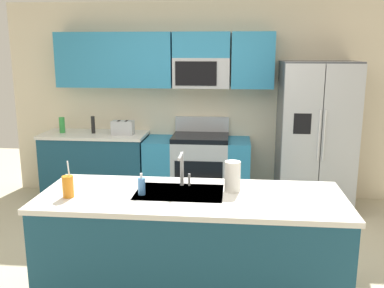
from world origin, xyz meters
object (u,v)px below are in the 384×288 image
object	(u,v)px
range_oven	(198,169)
soap_dispenser	(142,186)
bottle_green	(62,125)
paper_towel_roll	(233,176)
refrigerator	(315,137)
drink_cup_orange	(68,186)
pepper_mill	(93,125)
toaster	(123,128)
sink_faucet	(182,166)

from	to	relation	value
range_oven	soap_dispenser	bearing A→B (deg)	-95.61
bottle_green	paper_towel_roll	world-z (taller)	paper_towel_roll
refrigerator	paper_towel_roll	distance (m)	2.35
bottle_green	drink_cup_orange	xyz separation A→B (m)	(1.04, -2.44, -0.02)
pepper_mill	toaster	bearing A→B (deg)	-6.90
toaster	paper_towel_roll	world-z (taller)	paper_towel_roll
drink_cup_orange	soap_dispenser	world-z (taller)	drink_cup_orange
toaster	soap_dispenser	world-z (taller)	toaster
range_oven	drink_cup_orange	bearing A→B (deg)	-107.36
drink_cup_orange	pepper_mill	bearing A→B (deg)	104.19
drink_cup_orange	soap_dispenser	xyz separation A→B (m)	(0.54, 0.11, -0.02)
bottle_green	drink_cup_orange	size ratio (longest dim) A/B	0.73
bottle_green	drink_cup_orange	bearing A→B (deg)	-66.91
range_oven	soap_dispenser	size ratio (longest dim) A/B	8.00
sink_faucet	range_oven	bearing A→B (deg)	91.50
bottle_green	refrigerator	bearing A→B (deg)	-1.09
sink_faucet	paper_towel_roll	world-z (taller)	sink_faucet
pepper_mill	sink_faucet	bearing A→B (deg)	-55.69
pepper_mill	sink_faucet	xyz separation A→B (m)	(1.44, -2.11, 0.05)
range_oven	drink_cup_orange	distance (m)	2.63
refrigerator	paper_towel_roll	bearing A→B (deg)	-115.59
range_oven	paper_towel_roll	world-z (taller)	paper_towel_roll
refrigerator	toaster	distance (m)	2.45
pepper_mill	soap_dispenser	xyz separation A→B (m)	(1.16, -2.34, -0.04)
soap_dispenser	toaster	bearing A→B (deg)	107.97
pepper_mill	range_oven	bearing A→B (deg)	0.10
refrigerator	drink_cup_orange	bearing A→B (deg)	-133.28
paper_towel_roll	bottle_green	bearing A→B (deg)	136.11
pepper_mill	drink_cup_orange	size ratio (longest dim) A/B	0.79
soap_dispenser	range_oven	bearing A→B (deg)	84.39
toaster	sink_faucet	xyz separation A→B (m)	(1.03, -2.06, 0.08)
range_oven	bottle_green	distance (m)	1.89
pepper_mill	refrigerator	bearing A→B (deg)	-1.39
range_oven	pepper_mill	distance (m)	1.50
sink_faucet	soap_dispenser	distance (m)	0.38
refrigerator	soap_dispenser	world-z (taller)	refrigerator
pepper_mill	soap_dispenser	bearing A→B (deg)	-63.72
refrigerator	soap_dispenser	bearing A→B (deg)	-126.90
range_oven	refrigerator	world-z (taller)	refrigerator
bottle_green	sink_faucet	distance (m)	2.81
toaster	pepper_mill	bearing A→B (deg)	173.10
refrigerator	drink_cup_orange	xyz separation A→B (m)	(-2.24, -2.38, 0.06)
range_oven	pepper_mill	world-z (taller)	pepper_mill
sink_faucet	drink_cup_orange	distance (m)	0.89
refrigerator	toaster	world-z (taller)	refrigerator
soap_dispenser	pepper_mill	bearing A→B (deg)	116.28
refrigerator	bottle_green	world-z (taller)	refrigerator
bottle_green	soap_dispenser	size ratio (longest dim) A/B	1.22
range_oven	pepper_mill	size ratio (longest dim) A/B	6.01
soap_dispenser	bottle_green	bearing A→B (deg)	124.07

